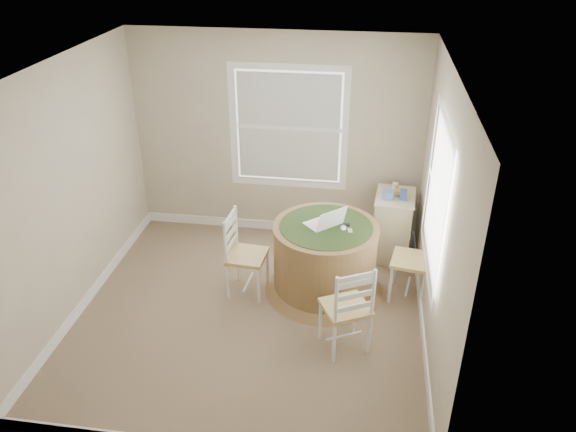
# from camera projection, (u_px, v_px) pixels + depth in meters

# --- Properties ---
(room) EXTENTS (3.64, 3.64, 2.64)m
(room) POSITION_uv_depth(u_px,v_px,m) (266.00, 198.00, 5.49)
(room) COLOR #897556
(room) RESTS_ON ground
(round_table) EXTENTS (1.32, 1.32, 0.82)m
(round_table) POSITION_uv_depth(u_px,v_px,m) (325.00, 256.00, 6.14)
(round_table) COLOR brown
(round_table) RESTS_ON ground
(chair_left) EXTENTS (0.43, 0.45, 0.95)m
(chair_left) POSITION_uv_depth(u_px,v_px,m) (247.00, 256.00, 6.10)
(chair_left) COLOR white
(chair_left) RESTS_ON ground
(chair_near) EXTENTS (0.56, 0.55, 0.95)m
(chair_near) POSITION_uv_depth(u_px,v_px,m) (346.00, 307.00, 5.31)
(chair_near) COLOR white
(chair_near) RESTS_ON ground
(chair_right) EXTENTS (0.46, 0.48, 0.95)m
(chair_right) POSITION_uv_depth(u_px,v_px,m) (411.00, 260.00, 6.03)
(chair_right) COLOR white
(chair_right) RESTS_ON ground
(laptop) EXTENTS (0.48, 0.47, 0.25)m
(laptop) POSITION_uv_depth(u_px,v_px,m) (325.00, 222.00, 5.97)
(laptop) COLOR white
(laptop) RESTS_ON round_table
(mouse) EXTENTS (0.08, 0.12, 0.04)m
(mouse) POSITION_uv_depth(u_px,v_px,m) (343.00, 228.00, 5.92)
(mouse) COLOR white
(mouse) RESTS_ON round_table
(phone) EXTENTS (0.06, 0.10, 0.02)m
(phone) POSITION_uv_depth(u_px,v_px,m) (350.00, 231.00, 5.88)
(phone) COLOR #B7BABF
(phone) RESTS_ON round_table
(keys) EXTENTS (0.07, 0.06, 0.02)m
(keys) POSITION_uv_depth(u_px,v_px,m) (347.00, 225.00, 5.98)
(keys) COLOR black
(keys) RESTS_ON round_table
(corner_chest) EXTENTS (0.50, 0.65, 0.82)m
(corner_chest) POSITION_uv_depth(u_px,v_px,m) (392.00, 226.00, 6.80)
(corner_chest) COLOR beige
(corner_chest) RESTS_ON ground
(tissue_box) EXTENTS (0.13, 0.13, 0.10)m
(tissue_box) POSITION_uv_depth(u_px,v_px,m) (387.00, 195.00, 6.52)
(tissue_box) COLOR #5D7ED6
(tissue_box) RESTS_ON corner_chest
(box_yellow) EXTENTS (0.16, 0.11, 0.06)m
(box_yellow) POSITION_uv_depth(u_px,v_px,m) (401.00, 193.00, 6.61)
(box_yellow) COLOR #C19544
(box_yellow) RESTS_ON corner_chest
(box_blue) EXTENTS (0.09, 0.09, 0.12)m
(box_blue) POSITION_uv_depth(u_px,v_px,m) (404.00, 195.00, 6.49)
(box_blue) COLOR #3654A4
(box_blue) RESTS_ON corner_chest
(cup_cream) EXTENTS (0.07, 0.07, 0.09)m
(cup_cream) POSITION_uv_depth(u_px,v_px,m) (395.00, 186.00, 6.73)
(cup_cream) COLOR beige
(cup_cream) RESTS_ON corner_chest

